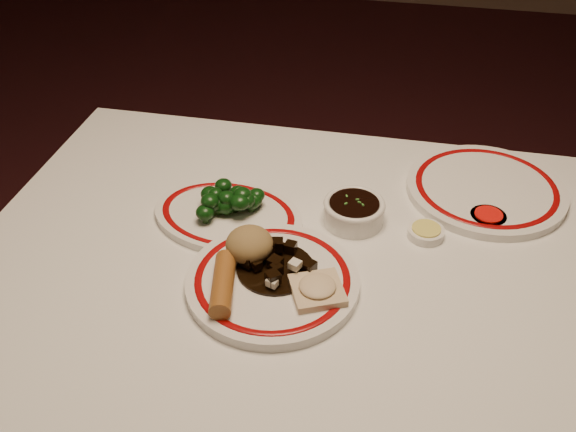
# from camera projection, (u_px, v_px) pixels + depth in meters

# --- Properties ---
(dining_table) EXTENTS (1.20, 0.90, 0.75)m
(dining_table) POSITION_uv_depth(u_px,v_px,m) (318.00, 311.00, 1.10)
(dining_table) COLOR white
(dining_table) RESTS_ON ground
(main_plate) EXTENTS (0.35, 0.35, 0.02)m
(main_plate) POSITION_uv_depth(u_px,v_px,m) (273.00, 281.00, 1.01)
(main_plate) COLOR white
(main_plate) RESTS_ON dining_table
(rice_mound) EXTENTS (0.08, 0.08, 0.06)m
(rice_mound) POSITION_uv_depth(u_px,v_px,m) (249.00, 244.00, 1.03)
(rice_mound) COLOR olive
(rice_mound) RESTS_ON main_plate
(spring_roll) EXTENTS (0.06, 0.13, 0.03)m
(spring_roll) POSITION_uv_depth(u_px,v_px,m) (223.00, 284.00, 0.97)
(spring_roll) COLOR #975C25
(spring_roll) RESTS_ON main_plate
(fried_wonton) EXTENTS (0.10, 0.10, 0.02)m
(fried_wonton) POSITION_uv_depth(u_px,v_px,m) (317.00, 289.00, 0.97)
(fried_wonton) COLOR beige
(fried_wonton) RESTS_ON main_plate
(stirfry_heap) EXTENTS (0.13, 0.12, 0.03)m
(stirfry_heap) POSITION_uv_depth(u_px,v_px,m) (276.00, 263.00, 1.02)
(stirfry_heap) COLOR black
(stirfry_heap) RESTS_ON main_plate
(broccoli_plate) EXTENTS (0.30, 0.27, 0.02)m
(broccoli_plate) POSITION_uv_depth(u_px,v_px,m) (228.00, 215.00, 1.15)
(broccoli_plate) COLOR white
(broccoli_plate) RESTS_ON dining_table
(broccoli_pile) EXTENTS (0.11, 0.11, 0.05)m
(broccoli_pile) POSITION_uv_depth(u_px,v_px,m) (230.00, 200.00, 1.13)
(broccoli_pile) COLOR #23471C
(broccoli_pile) RESTS_ON broccoli_plate
(soy_bowl) EXTENTS (0.11, 0.11, 0.04)m
(soy_bowl) POSITION_uv_depth(u_px,v_px,m) (354.00, 212.00, 1.14)
(soy_bowl) COLOR white
(soy_bowl) RESTS_ON dining_table
(sweet_sour_dish) EXTENTS (0.06, 0.06, 0.02)m
(sweet_sour_dish) POSITION_uv_depth(u_px,v_px,m) (488.00, 218.00, 1.14)
(sweet_sour_dish) COLOR white
(sweet_sour_dish) RESTS_ON dining_table
(mustard_dish) EXTENTS (0.06, 0.06, 0.02)m
(mustard_dish) POSITION_uv_depth(u_px,v_px,m) (426.00, 232.00, 1.11)
(mustard_dish) COLOR white
(mustard_dish) RESTS_ON dining_table
(far_plate) EXTENTS (0.36, 0.36, 0.02)m
(far_plate) POSITION_uv_depth(u_px,v_px,m) (486.00, 189.00, 1.22)
(far_plate) COLOR white
(far_plate) RESTS_ON dining_table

